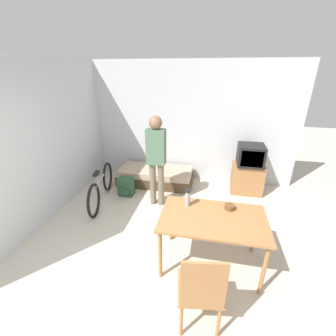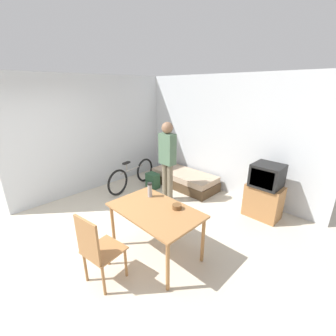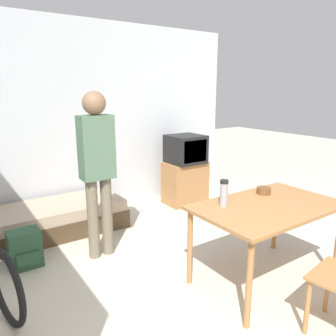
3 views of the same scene
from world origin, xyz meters
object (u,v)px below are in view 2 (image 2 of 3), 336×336
Objects in this scene: mate_bowl at (177,207)px; wooden_chair at (96,248)px; dining_table at (155,214)px; thermos_flask at (150,189)px; person_standing at (167,156)px; bicycle at (132,175)px; daybed at (184,179)px; backpack at (153,181)px; tv at (265,192)px.

wooden_chair is at bearing -104.28° from mate_bowl.
thermos_flask reaches higher than dining_table.
dining_table is at bearing -50.94° from person_standing.
bicycle is 2.17m from thermos_flask.
daybed is 2.32m from thermos_flask.
person_standing reaches higher than mate_bowl.
wooden_chair is at bearing -67.98° from daybed.
backpack is (-1.82, 1.54, -0.49)m from dining_table.
tv is 2.04m from person_standing.
wooden_chair is at bearing -54.58° from backpack.
tv is 2.26m from thermos_flask.
person_standing reaches higher than bicycle.
tv is 0.67× the size of bicycle.
dining_table is at bearing 85.09° from wooden_chair.
thermos_flask is at bearing -177.73° from mate_bowl.
bicycle is 0.91× the size of person_standing.
mate_bowl is at bearing -51.78° from daybed.
mate_bowl is 0.35× the size of backpack.
backpack is at bearing 42.04° from bicycle.
wooden_chair is at bearing -44.77° from bicycle.
bicycle is at bearing -137.96° from backpack.
mate_bowl reaches higher than bicycle.
dining_table is 1.75m from person_standing.
tv is 1.06× the size of wooden_chair.
bicycle is 6.73× the size of thermos_flask.
tv is 3.08m from bicycle.
dining_table is 0.47m from thermos_flask.
backpack is (-1.74, 2.45, -0.37)m from wooden_chair.
bicycle is at bearing -161.44° from tv.
wooden_chair is at bearing -104.37° from tv.
bicycle is at bearing -173.24° from person_standing.
thermos_flask is at bearing -57.12° from person_standing.
tv reaches higher than backpack.
backpack reaches higher than daybed.
bicycle is 0.53m from backpack.
tv is 2.63m from backpack.
person_standing is at bearing 114.10° from wooden_chair.
thermos_flask is (1.84, -0.99, 0.57)m from bicycle.
daybed is 1.69× the size of wooden_chair.
daybed is 1.59× the size of tv.
tv is at bearing 75.57° from mate_bowl.
wooden_chair reaches higher than dining_table.
thermos_flask is at bearing 103.91° from wooden_chair.
tv is 0.81× the size of dining_table.
daybed is at bearing 106.36° from person_standing.
person_standing is at bearing 6.76° from bicycle.
dining_table is 5.61× the size of thermos_flask.
thermos_flask is (0.98, -1.98, 0.71)m from daybed.
daybed is 1.24m from person_standing.
backpack is at bearing 137.75° from thermos_flask.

